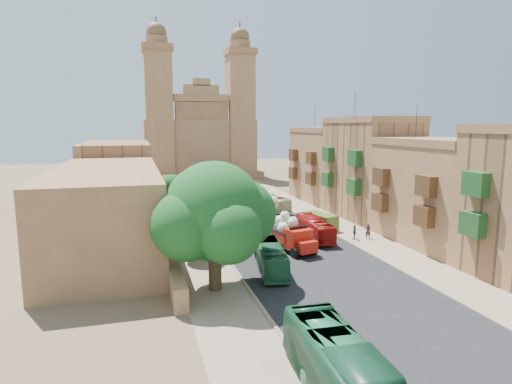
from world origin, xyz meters
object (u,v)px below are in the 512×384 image
red_truck (290,234)px  bus_green_north (270,257)px  car_white_a (227,211)px  car_dkblue (208,203)px  ficus_tree (215,215)px  street_tree_b (181,201)px  street_tree_a (194,223)px  street_tree_d (167,182)px  car_white_b (243,196)px  olive_pickup (320,221)px  pedestrian_c (354,232)px  bus_red_east (314,228)px  pedestrian_a (368,231)px  car_blue_a (236,226)px  bus_cream_east (270,203)px  street_tree_c (173,187)px  car_cream (293,221)px  church (198,138)px  bus_green_south (348,381)px  car_blue_b (190,184)px

red_truck → bus_green_north: 6.54m
car_white_a → car_dkblue: car_white_a is taller
ficus_tree → street_tree_b: ficus_tree is taller
red_truck → car_white_a: (-2.64, 18.50, -1.05)m
street_tree_a → street_tree_d: street_tree_a is taller
street_tree_d → red_truck: 36.87m
car_white_a → car_white_b: (5.54, 12.72, -0.12)m
olive_pickup → bus_green_north: 16.57m
red_truck → pedestrian_c: 8.64m
bus_red_east → pedestrian_a: 6.06m
olive_pickup → pedestrian_a: olive_pickup is taller
car_white_a → car_dkblue: (-1.59, 7.40, -0.04)m
pedestrian_c → car_blue_a: bearing=-100.6°
olive_pickup → bus_cream_east: bus_cream_east is taller
pedestrian_a → street_tree_c: bearing=-27.9°
ficus_tree → street_tree_b: 20.13m
bus_cream_east → pedestrian_c: 18.79m
bus_red_east → car_blue_a: size_ratio=2.04×
street_tree_a → pedestrian_c: street_tree_a is taller
street_tree_d → bus_cream_east: size_ratio=0.48×
car_dkblue → bus_green_north: bearing=-82.9°
olive_pickup → car_white_a: 14.41m
car_cream → bus_green_north: bearing=46.8°
church → bus_green_north: bearing=-93.2°
ficus_tree → car_dkblue: size_ratio=2.34×
street_tree_c → car_white_a: (7.18, -5.02, -3.06)m
church → street_tree_a: (-10.00, -66.61, -5.97)m
bus_cream_east → car_white_b: 11.09m
street_tree_c → bus_green_south: bearing=-85.8°
bus_cream_east → car_white_b: size_ratio=2.73×
car_blue_a → car_blue_b: bearing=105.3°
car_cream → car_blue_b: size_ratio=1.34×
bus_red_east → car_white_b: bus_red_east is taller
car_blue_a → car_blue_b: size_ratio=1.20×
street_tree_c → bus_cream_east: (14.00, -3.29, -2.50)m
street_tree_b → bus_red_east: bearing=-29.9°
street_tree_b → pedestrian_a: bearing=-26.0°
street_tree_d → car_dkblue: 11.34m
street_tree_c → street_tree_d: 12.03m
bus_red_east → car_blue_a: (-7.81, 5.34, -0.48)m
bus_green_north → car_blue_a: 14.12m
bus_cream_east → car_blue_b: 30.07m
street_tree_a → bus_green_north: 8.04m
red_truck → bus_green_south: (-6.31, -24.44, -0.14)m
car_blue_a → bus_red_east: bearing=-19.9°
ficus_tree → car_white_b: (12.13, 39.70, -5.40)m
pedestrian_c → car_cream: bearing=-130.9°
church → street_tree_b: church is taller
car_blue_a → street_tree_d: bearing=117.5°
street_tree_c → pedestrian_c: size_ratio=3.34×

